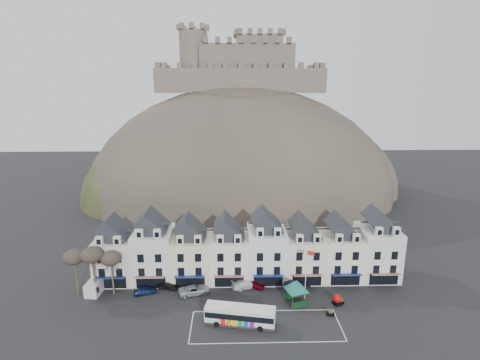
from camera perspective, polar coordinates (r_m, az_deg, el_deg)
The scene contains 21 objects.
ground at distance 58.26m, azimuth 1.95°, elevation -22.05°, with size 300.00×300.00×0.00m, color black.
coach_bay_markings at distance 59.41m, azimuth 3.94°, elevation -21.27°, with size 22.00×7.50×0.01m, color silver.
townhouse_terrace at distance 69.30m, azimuth 1.32°, elevation -10.60°, with size 54.40×9.35×11.80m.
castle_hill at distance 120.80m, azimuth 0.64°, elevation -2.14°, with size 100.00×76.00×68.00m.
castle at distance 122.83m, azimuth 0.21°, elevation 17.06°, with size 50.20×22.20×22.00m.
tree_left_far at distance 68.71m, azimuth -23.96°, elevation -10.70°, with size 3.61×3.61×8.24m.
tree_left_mid at distance 67.49m, azimuth -21.60°, elevation -10.59°, with size 3.78×3.78×8.64m.
tree_left_near at distance 66.82m, azimuth -19.08°, elevation -11.26°, with size 3.43×3.43×7.84m.
bus at distance 58.64m, azimuth 0.01°, elevation -19.84°, with size 10.63×4.31×2.92m.
bus_shelter at distance 63.12m, azimuth 8.59°, elevation -15.62°, with size 6.19×6.19×4.11m.
red_buoy at distance 65.24m, azimuth 14.60°, elevation -17.20°, with size 1.54×1.54×1.79m.
flagpole at distance 63.75m, azimuth 10.12°, elevation -13.42°, with size 1.23×0.48×8.91m.
white_van at distance 71.04m, azimuth -21.06°, elevation -14.76°, with size 2.63×5.11×2.24m.
planter_west at distance 62.60m, azimuth 13.62°, elevation -19.02°, with size 1.16×0.79×1.12m.
planter_east at distance 65.93m, azimuth 15.19°, elevation -17.36°, with size 1.01×0.66×0.93m.
car_navy at distance 68.12m, azimuth -14.23°, elevation -15.97°, with size 1.54×3.82×1.30m, color #0E1C49.
car_black at distance 68.79m, azimuth -10.99°, elevation -15.48°, with size 1.33×3.81×1.26m, color black.
car_silver at distance 66.62m, azimuth -6.99°, elevation -16.27°, with size 2.43×5.18×1.46m, color #A8ABB0.
car_white at distance 67.86m, azimuth 0.99°, elevation -15.50°, with size 2.15×5.29×1.53m, color white.
car_maroon at distance 67.95m, azimuth 2.04°, elevation -15.53°, with size 1.64×4.07×1.39m, color #620514.
car_charcoal at distance 68.13m, azimuth 8.70°, elevation -15.56°, with size 1.61×4.62×1.52m, color black.
Camera 1 is at (-3.01, -46.72, 34.68)m, focal length 28.00 mm.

